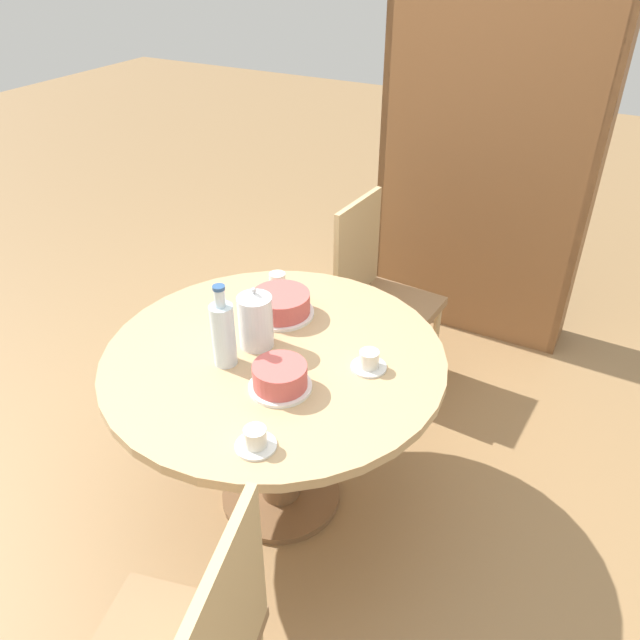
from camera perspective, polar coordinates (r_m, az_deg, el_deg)
The scene contains 11 objects.
ground_plane at distance 2.70m, azimuth -3.56°, elevation -15.76°, with size 14.00×14.00×0.00m, color #937047.
dining_table at distance 2.30m, azimuth -4.05°, elevation -6.29°, with size 1.21×1.21×0.74m.
chair_b at distance 3.05m, azimuth 5.41°, elevation 2.50°, with size 0.45×0.45×0.94m.
bookshelf at distance 3.44m, azimuth 14.65°, elevation 12.65°, with size 1.09×0.28×1.81m.
coffee_pot at distance 2.19m, azimuth -5.91°, elevation 0.05°, with size 0.12×0.12×0.23m.
water_bottle at distance 2.10m, azimuth -8.84°, elevation -1.15°, with size 0.08×0.08×0.30m.
cake_main at distance 2.39m, azimuth -3.59°, elevation 1.44°, with size 0.25×0.25×0.09m.
cake_second at distance 2.02m, azimuth -3.68°, elevation -5.26°, with size 0.21×0.21×0.09m.
cup_a at distance 2.12m, azimuth 4.50°, elevation -3.79°, with size 0.12×0.12×0.07m.
cup_b at distance 1.83m, azimuth -5.92°, elevation -10.83°, with size 0.12×0.12×0.07m.
cup_c at distance 2.57m, azimuth -3.91°, elevation 3.48°, with size 0.12×0.12×0.07m.
Camera 1 is at (0.98, -1.48, 2.03)m, focal length 35.00 mm.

